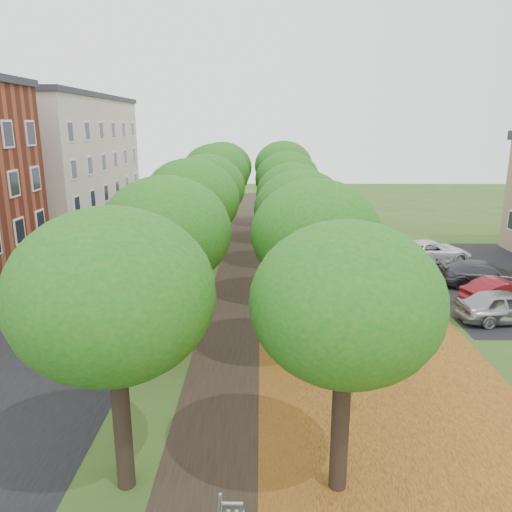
{
  "coord_description": "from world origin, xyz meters",
  "views": [
    {
      "loc": [
        0.85,
        -9.64,
        7.97
      ],
      "look_at": [
        0.64,
        11.05,
        2.5
      ],
      "focal_mm": 35.0,
      "sensor_mm": 36.0,
      "label": 1
    }
  ],
  "objects_px": {
    "car_grey": "(483,274)",
    "car_white": "(431,251)",
    "car_silver": "(506,306)",
    "car_red": "(503,292)"
  },
  "relations": [
    {
      "from": "car_silver",
      "to": "car_white",
      "type": "distance_m",
      "value": 9.38
    },
    {
      "from": "car_silver",
      "to": "car_grey",
      "type": "relative_size",
      "value": 0.9
    },
    {
      "from": "car_silver",
      "to": "car_grey",
      "type": "height_order",
      "value": "car_silver"
    },
    {
      "from": "car_grey",
      "to": "car_white",
      "type": "height_order",
      "value": "car_white"
    },
    {
      "from": "car_white",
      "to": "car_red",
      "type": "bearing_deg",
      "value": 177.65
    },
    {
      "from": "car_silver",
      "to": "car_red",
      "type": "bearing_deg",
      "value": -28.8
    },
    {
      "from": "car_grey",
      "to": "car_silver",
      "type": "bearing_deg",
      "value": 171.94
    },
    {
      "from": "car_silver",
      "to": "car_white",
      "type": "height_order",
      "value": "car_silver"
    },
    {
      "from": "car_red",
      "to": "car_white",
      "type": "xyz_separation_m",
      "value": [
        -0.81,
        7.38,
        0.03
      ]
    },
    {
      "from": "car_red",
      "to": "car_silver",
      "type": "bearing_deg",
      "value": 139.75
    }
  ]
}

